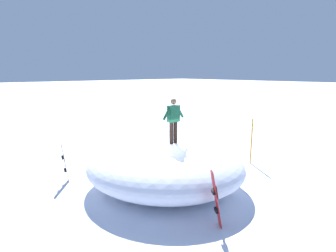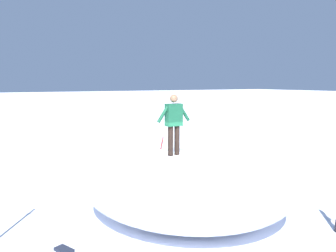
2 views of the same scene
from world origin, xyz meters
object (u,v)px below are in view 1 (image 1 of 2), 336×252
(snowboarder_standing, at_px, (173,118))
(snowboard_secondary_upright, at_px, (216,198))
(backpack_near, at_px, (203,154))
(trail_marker_pole, at_px, (251,140))
(snowboard_primary_upright, at_px, (64,162))

(snowboarder_standing, relative_size, snowboard_secondary_upright, 0.98)
(snowboard_secondary_upright, xyz_separation_m, backpack_near, (4.04, -4.19, -0.63))
(snowboarder_standing, xyz_separation_m, trail_marker_pole, (-0.55, -4.32, -1.43))
(snowboard_primary_upright, xyz_separation_m, backpack_near, (-1.68, -6.01, -0.59))
(snowboard_secondary_upright, relative_size, trail_marker_pole, 0.78)
(snowboard_secondary_upright, bearing_deg, snowboarder_standing, -20.20)
(snowboard_secondary_upright, xyz_separation_m, trail_marker_pole, (2.17, -5.33, 0.25))
(snowboarder_standing, bearing_deg, snowboard_secondary_upright, 159.80)
(snowboarder_standing, xyz_separation_m, snowboard_secondary_upright, (-2.72, 1.00, -1.68))
(snowboard_primary_upright, bearing_deg, snowboard_secondary_upright, -162.34)
(snowboard_primary_upright, relative_size, trail_marker_pole, 0.75)
(snowboard_secondary_upright, distance_m, trail_marker_pole, 5.76)
(backpack_near, bearing_deg, snowboarder_standing, 112.55)
(snowboard_primary_upright, distance_m, backpack_near, 6.27)
(snowboard_primary_upright, height_order, snowboard_secondary_upright, snowboard_secondary_upright)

